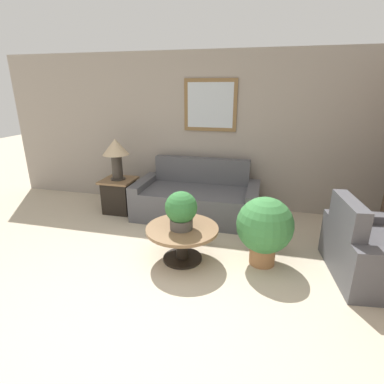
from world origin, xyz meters
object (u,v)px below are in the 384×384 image
object	(u,v)px
couch_main	(197,199)
potted_plant_floor	(265,227)
armchair	(374,253)
coffee_table	(182,236)
side_table	(120,195)
table_lamp	(116,151)
potted_plant_on_table	(181,210)

from	to	relation	value
couch_main	potted_plant_floor	world-z (taller)	couch_main
armchair	potted_plant_floor	world-z (taller)	armchair
coffee_table	side_table	distance (m)	1.91
coffee_table	table_lamp	xyz separation A→B (m)	(-1.46, 1.23, 0.73)
side_table	table_lamp	world-z (taller)	table_lamp
side_table	potted_plant_on_table	distance (m)	1.96
side_table	armchair	bearing A→B (deg)	-16.42
couch_main	coffee_table	xyz separation A→B (m)	(0.13, -1.36, 0.02)
table_lamp	potted_plant_on_table	world-z (taller)	table_lamp
armchair	potted_plant_on_table	size ratio (longest dim) A/B	2.57
side_table	coffee_table	bearing A→B (deg)	-40.20
armchair	coffee_table	bearing A→B (deg)	87.87
coffee_table	side_table	world-z (taller)	side_table
side_table	potted_plant_on_table	world-z (taller)	potted_plant_on_table
armchair	coffee_table	size ratio (longest dim) A/B	1.35
armchair	table_lamp	bearing A→B (deg)	66.96
armchair	potted_plant_on_table	xyz separation A→B (m)	(-2.16, -0.19, 0.38)
coffee_table	potted_plant_floor	xyz separation A→B (m)	(0.96, 0.15, 0.16)
couch_main	table_lamp	world-z (taller)	table_lamp
armchair	table_lamp	size ratio (longest dim) A/B	1.75
coffee_table	table_lamp	bearing A→B (deg)	139.80
potted_plant_floor	couch_main	bearing A→B (deg)	132.22
side_table	potted_plant_on_table	xyz separation A→B (m)	(1.46, -1.26, 0.38)
couch_main	side_table	xyz separation A→B (m)	(-1.33, -0.12, -0.00)
couch_main	side_table	distance (m)	1.33
table_lamp	potted_plant_on_table	xyz separation A→B (m)	(1.46, -1.26, -0.37)
couch_main	table_lamp	bearing A→B (deg)	-174.77
coffee_table	side_table	xyz separation A→B (m)	(-1.46, 1.23, -0.02)
coffee_table	table_lamp	world-z (taller)	table_lamp
potted_plant_on_table	potted_plant_floor	distance (m)	1.00
armchair	side_table	world-z (taller)	armchair
armchair	potted_plant_floor	bearing A→B (deg)	84.18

